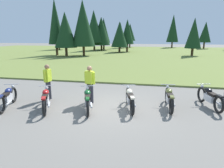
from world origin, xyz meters
name	(u,v)px	position (x,y,z in m)	size (l,w,h in m)	color
ground_plane	(109,108)	(0.00, 0.00, 0.00)	(140.00, 140.00, 0.00)	slate
grass_moorland	(144,54)	(0.00, 26.31, 0.05)	(80.00, 44.00, 0.10)	olive
forest_treeline	(124,29)	(-4.18, 31.59, 4.14)	(41.23, 29.00, 8.26)	#47331E
motorcycle_navy	(8,97)	(-4.19, -0.75, 0.44)	(0.89, 2.02, 0.88)	black
motorcycle_red	(46,99)	(-2.50, -0.64, 0.44)	(1.02, 1.95, 0.88)	black
motorcycle_british_green	(88,99)	(-0.81, -0.35, 0.44)	(0.88, 2.02, 0.88)	black
motorcycle_cream	(130,98)	(0.85, 0.15, 0.44)	(0.77, 2.06, 0.88)	black
motorcycle_olive	(169,98)	(2.44, 0.56, 0.44)	(0.62, 2.10, 0.88)	black
motorcycle_black	(210,97)	(4.11, 1.02, 0.44)	(0.77, 2.06, 0.88)	black
rider_checking_bike	(90,82)	(-0.99, 0.55, 0.95)	(0.53, 0.32, 1.67)	#2D2D38
rider_near_row_end	(48,80)	(-3.05, 0.60, 0.95)	(0.22, 0.55, 1.67)	#2D2D38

